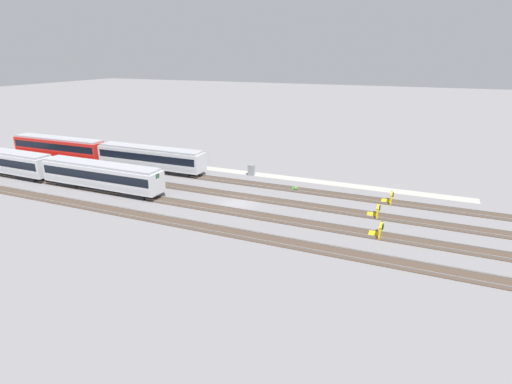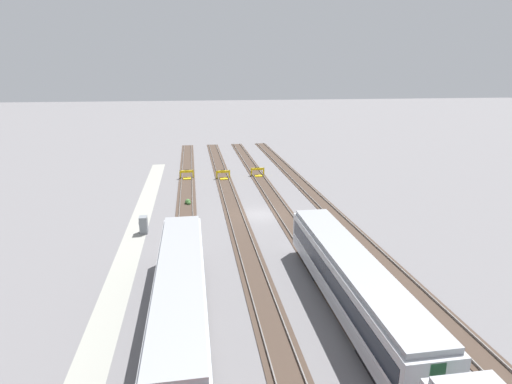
{
  "view_description": "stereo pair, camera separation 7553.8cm",
  "coord_description": "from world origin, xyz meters",
  "px_view_note": "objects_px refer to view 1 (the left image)",
  "views": [
    {
      "loc": [
        -19.74,
        40.45,
        17.05
      ],
      "look_at": [
        -2.45,
        0.0,
        1.8
      ],
      "focal_mm": 28.0,
      "sensor_mm": 36.0,
      "label": 1
    },
    {
      "loc": [
        39.22,
        -6.69,
        14.19
      ],
      "look_at": [
        -2.45,
        0.0,
        1.8
      ],
      "focal_mm": 28.0,
      "sensor_mm": 36.0,
      "label": 2
    }
  ],
  "objects_px": {
    "subway_car_front_row_leftmost": "(59,147)",
    "subway_car_front_row_left_inner": "(150,158)",
    "bumper_stop_middle_track": "(378,231)",
    "subway_car_front_row_centre": "(4,161)",
    "bumper_stop_near_inner_track": "(375,211)",
    "bumper_stop_nearest_track": "(389,198)",
    "subway_car_front_row_right_inner": "(101,176)",
    "electrical_cabinet": "(251,170)",
    "weed_clump": "(295,188)"
  },
  "relations": [
    {
      "from": "bumper_stop_nearest_track",
      "to": "subway_car_front_row_centre",
      "type": "bearing_deg",
      "value": 10.72
    },
    {
      "from": "electrical_cabinet",
      "to": "weed_clump",
      "type": "height_order",
      "value": "electrical_cabinet"
    },
    {
      "from": "subway_car_front_row_leftmost",
      "to": "weed_clump",
      "type": "bearing_deg",
      "value": 179.73
    },
    {
      "from": "bumper_stop_nearest_track",
      "to": "weed_clump",
      "type": "height_order",
      "value": "bumper_stop_nearest_track"
    },
    {
      "from": "subway_car_front_row_leftmost",
      "to": "subway_car_front_row_right_inner",
      "type": "height_order",
      "value": "same"
    },
    {
      "from": "subway_car_front_row_left_inner",
      "to": "subway_car_front_row_right_inner",
      "type": "distance_m",
      "value": 10.28
    },
    {
      "from": "bumper_stop_near_inner_track",
      "to": "subway_car_front_row_right_inner",
      "type": "bearing_deg",
      "value": 8.46
    },
    {
      "from": "bumper_stop_near_inner_track",
      "to": "electrical_cabinet",
      "type": "bearing_deg",
      "value": -25.28
    },
    {
      "from": "subway_car_front_row_right_inner",
      "to": "weed_clump",
      "type": "height_order",
      "value": "subway_car_front_row_right_inner"
    },
    {
      "from": "bumper_stop_nearest_track",
      "to": "subway_car_front_row_right_inner",
      "type": "bearing_deg",
      "value": 16.21
    },
    {
      "from": "subway_car_front_row_centre",
      "to": "bumper_stop_near_inner_track",
      "type": "distance_m",
      "value": 53.19
    },
    {
      "from": "bumper_stop_middle_track",
      "to": "bumper_stop_nearest_track",
      "type": "bearing_deg",
      "value": -90.29
    },
    {
      "from": "subway_car_front_row_leftmost",
      "to": "bumper_stop_middle_track",
      "type": "height_order",
      "value": "subway_car_front_row_leftmost"
    },
    {
      "from": "subway_car_front_row_right_inner",
      "to": "subway_car_front_row_left_inner",
      "type": "bearing_deg",
      "value": -90.0
    },
    {
      "from": "subway_car_front_row_left_inner",
      "to": "subway_car_front_row_centre",
      "type": "xyz_separation_m",
      "value": [
        18.72,
        10.26,
        0.0
      ]
    },
    {
      "from": "subway_car_front_row_right_inner",
      "to": "bumper_stop_near_inner_track",
      "type": "height_order",
      "value": "subway_car_front_row_right_inner"
    },
    {
      "from": "subway_car_front_row_right_inner",
      "to": "bumper_stop_middle_track",
      "type": "bearing_deg",
      "value": 179.95
    },
    {
      "from": "subway_car_front_row_leftmost",
      "to": "bumper_stop_middle_track",
      "type": "relative_size",
      "value": 9.01
    },
    {
      "from": "electrical_cabinet",
      "to": "weed_clump",
      "type": "distance_m",
      "value": 9.04
    },
    {
      "from": "subway_car_front_row_left_inner",
      "to": "bumper_stop_near_inner_track",
      "type": "height_order",
      "value": "subway_car_front_row_left_inner"
    },
    {
      "from": "subway_car_front_row_leftmost",
      "to": "subway_car_front_row_centre",
      "type": "xyz_separation_m",
      "value": [
        -0.2,
        10.23,
        0.0
      ]
    },
    {
      "from": "subway_car_front_row_leftmost",
      "to": "bumper_stop_middle_track",
      "type": "xyz_separation_m",
      "value": [
        -54.02,
        10.27,
        -1.53
      ]
    },
    {
      "from": "subway_car_front_row_right_inner",
      "to": "bumper_stop_near_inner_track",
      "type": "relative_size",
      "value": 8.97
    },
    {
      "from": "bumper_stop_near_inner_track",
      "to": "electrical_cabinet",
      "type": "distance_m",
      "value": 21.03
    },
    {
      "from": "subway_car_front_row_centre",
      "to": "subway_car_front_row_right_inner",
      "type": "distance_m",
      "value": 18.72
    },
    {
      "from": "subway_car_front_row_centre",
      "to": "bumper_stop_near_inner_track",
      "type": "height_order",
      "value": "subway_car_front_row_centre"
    },
    {
      "from": "subway_car_front_row_leftmost",
      "to": "bumper_stop_middle_track",
      "type": "bearing_deg",
      "value": 169.23
    },
    {
      "from": "subway_car_front_row_centre",
      "to": "bumper_stop_near_inner_track",
      "type": "bearing_deg",
      "value": -174.53
    },
    {
      "from": "subway_car_front_row_right_inner",
      "to": "weed_clump",
      "type": "relative_size",
      "value": 19.59
    },
    {
      "from": "weed_clump",
      "to": "electrical_cabinet",
      "type": "bearing_deg",
      "value": -26.49
    },
    {
      "from": "weed_clump",
      "to": "subway_car_front_row_left_inner",
      "type": "bearing_deg",
      "value": -0.58
    },
    {
      "from": "bumper_stop_nearest_track",
      "to": "electrical_cabinet",
      "type": "relative_size",
      "value": 1.26
    },
    {
      "from": "bumper_stop_nearest_track",
      "to": "bumper_stop_near_inner_track",
      "type": "relative_size",
      "value": 1.0
    },
    {
      "from": "bumper_stop_middle_track",
      "to": "electrical_cabinet",
      "type": "bearing_deg",
      "value": -35.31
    },
    {
      "from": "subway_car_front_row_centre",
      "to": "bumper_stop_nearest_track",
      "type": "relative_size",
      "value": 8.98
    },
    {
      "from": "subway_car_front_row_centre",
      "to": "subway_car_front_row_right_inner",
      "type": "bearing_deg",
      "value": 179.94
    },
    {
      "from": "subway_car_front_row_left_inner",
      "to": "subway_car_front_row_leftmost",
      "type": "bearing_deg",
      "value": 0.1
    },
    {
      "from": "subway_car_front_row_centre",
      "to": "bumper_stop_nearest_track",
      "type": "xyz_separation_m",
      "value": [
        -53.88,
        -10.2,
        -1.53
      ]
    },
    {
      "from": "bumper_stop_nearest_track",
      "to": "bumper_stop_middle_track",
      "type": "bearing_deg",
      "value": 89.71
    },
    {
      "from": "subway_car_front_row_leftmost",
      "to": "weed_clump",
      "type": "height_order",
      "value": "subway_car_front_row_leftmost"
    },
    {
      "from": "subway_car_front_row_centre",
      "to": "electrical_cabinet",
      "type": "distance_m",
      "value": 36.73
    },
    {
      "from": "subway_car_front_row_leftmost",
      "to": "subway_car_front_row_left_inner",
      "type": "bearing_deg",
      "value": -179.9
    },
    {
      "from": "subway_car_front_row_leftmost",
      "to": "subway_car_front_row_centre",
      "type": "distance_m",
      "value": 10.23
    },
    {
      "from": "subway_car_front_row_right_inner",
      "to": "weed_clump",
      "type": "xyz_separation_m",
      "value": [
        -23.28,
        -10.04,
        -1.8
      ]
    },
    {
      "from": "subway_car_front_row_left_inner",
      "to": "electrical_cabinet",
      "type": "height_order",
      "value": "subway_car_front_row_left_inner"
    },
    {
      "from": "subway_car_front_row_left_inner",
      "to": "bumper_stop_near_inner_track",
      "type": "relative_size",
      "value": 8.96
    },
    {
      "from": "bumper_stop_middle_track",
      "to": "subway_car_front_row_centre",
      "type": "bearing_deg",
      "value": -0.05
    },
    {
      "from": "subway_car_front_row_left_inner",
      "to": "subway_car_front_row_right_inner",
      "type": "bearing_deg",
      "value": 90.0
    },
    {
      "from": "bumper_stop_middle_track",
      "to": "bumper_stop_near_inner_track",
      "type": "bearing_deg",
      "value": -80.11
    },
    {
      "from": "subway_car_front_row_leftmost",
      "to": "weed_clump",
      "type": "relative_size",
      "value": 19.61
    }
  ]
}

